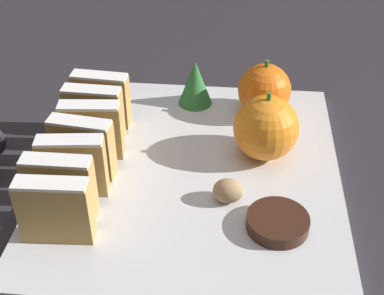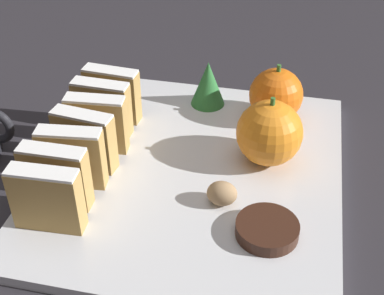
{
  "view_description": "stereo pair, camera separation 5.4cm",
  "coord_description": "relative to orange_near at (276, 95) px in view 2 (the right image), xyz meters",
  "views": [
    {
      "loc": [
        0.04,
        -0.46,
        0.38
      ],
      "look_at": [
        0.0,
        0.0,
        0.04
      ],
      "focal_mm": 50.0,
      "sensor_mm": 36.0,
      "label": 1
    },
    {
      "loc": [
        0.1,
        -0.45,
        0.38
      ],
      "look_at": [
        0.0,
        0.0,
        0.04
      ],
      "focal_mm": 50.0,
      "sensor_mm": 36.0,
      "label": 2
    }
  ],
  "objects": [
    {
      "name": "ground_plane",
      "position": [
        -0.08,
        -0.12,
        -0.05
      ],
      "size": [
        6.0,
        6.0,
        0.0
      ],
      "primitive_type": "plane",
      "color": "#28262B"
    },
    {
      "name": "serving_platter",
      "position": [
        -0.08,
        -0.12,
        -0.04
      ],
      "size": [
        0.32,
        0.37,
        0.01
      ],
      "color": "silver",
      "rests_on": "ground_plane"
    },
    {
      "name": "stollen_slice_front",
      "position": [
        -0.19,
        -0.24,
        0.0
      ],
      "size": [
        0.07,
        0.02,
        0.07
      ],
      "color": "tan",
      "rests_on": "serving_platter"
    },
    {
      "name": "stollen_slice_second",
      "position": [
        -0.2,
        -0.2,
        0.0
      ],
      "size": [
        0.07,
        0.02,
        0.07
      ],
      "color": "tan",
      "rests_on": "serving_platter"
    },
    {
      "name": "stollen_slice_third",
      "position": [
        -0.2,
        -0.17,
        0.0
      ],
      "size": [
        0.07,
        0.03,
        0.07
      ],
      "color": "tan",
      "rests_on": "serving_platter"
    },
    {
      "name": "stollen_slice_fourth",
      "position": [
        -0.19,
        -0.14,
        0.0
      ],
      "size": [
        0.07,
        0.03,
        0.07
      ],
      "color": "tan",
      "rests_on": "serving_platter"
    },
    {
      "name": "stollen_slice_fifth",
      "position": [
        -0.19,
        -0.11,
        0.0
      ],
      "size": [
        0.07,
        0.03,
        0.07
      ],
      "color": "tan",
      "rests_on": "serving_platter"
    },
    {
      "name": "stollen_slice_sixth",
      "position": [
        -0.2,
        -0.07,
        0.0
      ],
      "size": [
        0.07,
        0.02,
        0.07
      ],
      "color": "tan",
      "rests_on": "serving_platter"
    },
    {
      "name": "stollen_slice_back",
      "position": [
        -0.2,
        -0.04,
        0.0
      ],
      "size": [
        0.07,
        0.03,
        0.07
      ],
      "color": "tan",
      "rests_on": "serving_platter"
    },
    {
      "name": "orange_near",
      "position": [
        0.0,
        0.0,
        0.0
      ],
      "size": [
        0.07,
        0.07,
        0.07
      ],
      "color": "orange",
      "rests_on": "serving_platter"
    },
    {
      "name": "orange_far",
      "position": [
        0.0,
        -0.09,
        0.0
      ],
      "size": [
        0.07,
        0.07,
        0.08
      ],
      "color": "orange",
      "rests_on": "serving_platter"
    },
    {
      "name": "walnut",
      "position": [
        -0.04,
        -0.17,
        -0.02
      ],
      "size": [
        0.03,
        0.03,
        0.03
      ],
      "color": "tan",
      "rests_on": "serving_platter"
    },
    {
      "name": "chocolate_cookie",
      "position": [
        0.01,
        -0.2,
        -0.03
      ],
      "size": [
        0.06,
        0.06,
        0.01
      ],
      "color": "#381E14",
      "rests_on": "serving_platter"
    },
    {
      "name": "evergreen_sprig",
      "position": [
        -0.09,
        0.02,
        -0.0
      ],
      "size": [
        0.04,
        0.04,
        0.06
      ],
      "color": "#2D7538",
      "rests_on": "serving_platter"
    }
  ]
}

